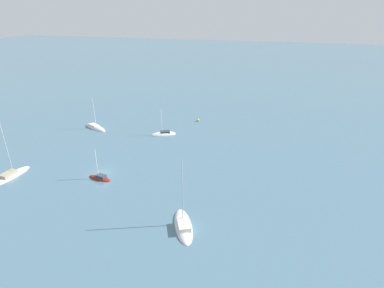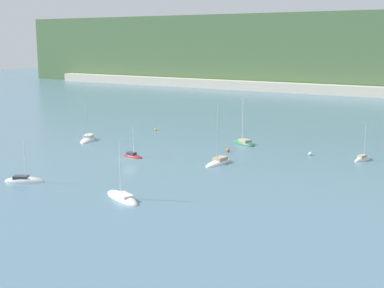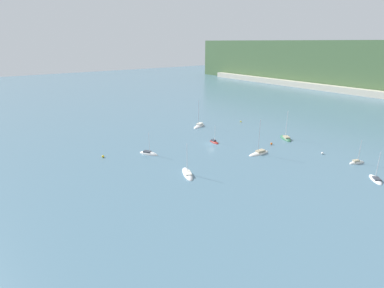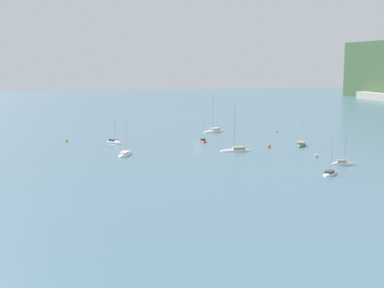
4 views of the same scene
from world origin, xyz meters
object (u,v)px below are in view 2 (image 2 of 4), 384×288
sailboat_1 (243,144)px  sailboat_8 (133,156)px  mooring_buoy_0 (228,150)px  mooring_buoy_1 (156,130)px  sailboat_4 (24,181)px  mooring_buoy_2 (310,154)px  sailboat_7 (122,199)px  sailboat_0 (219,163)px  sailboat_5 (88,140)px  sailboat_3 (363,160)px

sailboat_1 → sailboat_8: sailboat_1 is taller
mooring_buoy_0 → sailboat_8: bearing=-134.2°
mooring_buoy_1 → mooring_buoy_0: bearing=-25.9°
sailboat_4 → mooring_buoy_2: sailboat_4 is taller
sailboat_7 → mooring_buoy_2: sailboat_7 is taller
sailboat_0 → sailboat_1: 20.95m
mooring_buoy_0 → mooring_buoy_2: (16.38, 5.86, -0.01)m
mooring_buoy_0 → mooring_buoy_2: 17.40m
sailboat_4 → mooring_buoy_0: (18.04, 40.28, 0.32)m
sailboat_8 → mooring_buoy_1: (-14.95, 29.11, 0.18)m
sailboat_5 → sailboat_8: (20.71, -9.07, -0.03)m
sailboat_1 → sailboat_3: 28.25m
sailboat_4 → sailboat_5: sailboat_5 is taller
sailboat_3 → sailboat_5: sailboat_5 is taller
sailboat_0 → sailboat_4: bearing=-33.4°
sailboat_0 → sailboat_5: size_ratio=0.99×
sailboat_5 → mooring_buoy_1: (5.76, 20.04, 0.16)m
sailboat_5 → mooring_buoy_1: 20.85m
sailboat_3 → sailboat_1: bearing=103.9°
sailboat_8 → mooring_buoy_0: (14.43, 14.86, 0.27)m
sailboat_7 → mooring_buoy_2: 47.26m
sailboat_1 → mooring_buoy_2: size_ratio=15.66×
sailboat_8 → mooring_buoy_0: bearing=52.9°
mooring_buoy_0 → sailboat_4: bearing=-114.1°
sailboat_3 → mooring_buoy_1: 56.76m
mooring_buoy_0 → mooring_buoy_1: size_ratio=1.30×
sailboat_8 → sailboat_7: bearing=-48.0°
sailboat_3 → mooring_buoy_2: bearing=116.5°
sailboat_3 → sailboat_5: 63.44m
sailboat_7 → mooring_buoy_0: bearing=-62.6°
sailboat_3 → sailboat_4: 65.42m
sailboat_3 → sailboat_7: (-24.32, -46.56, -0.05)m
mooring_buoy_2 → sailboat_3: bearing=7.3°
sailboat_4 → mooring_buoy_1: sailboat_4 is taller
sailboat_7 → sailboat_5: bearing=-18.0°
sailboat_3 → sailboat_8: size_ratio=1.18×
sailboat_3 → sailboat_5: size_ratio=0.66×
sailboat_5 → sailboat_7: size_ratio=1.27×
mooring_buoy_0 → sailboat_7: bearing=-86.2°
sailboat_1 → sailboat_4: sailboat_1 is taller
sailboat_4 → sailboat_8: sailboat_4 is taller
sailboat_4 → sailboat_5: size_ratio=0.67×
sailboat_7 → sailboat_1: bearing=-62.0°
sailboat_4 → sailboat_5: 38.50m
sailboat_7 → sailboat_8: 29.85m
sailboat_3 → mooring_buoy_0: 27.90m
sailboat_5 → mooring_buoy_1: sailboat_5 is taller
mooring_buoy_1 → mooring_buoy_2: size_ratio=0.79×
mooring_buoy_0 → mooring_buoy_2: bearing=19.7°
sailboat_3 → sailboat_5: bearing=121.1°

